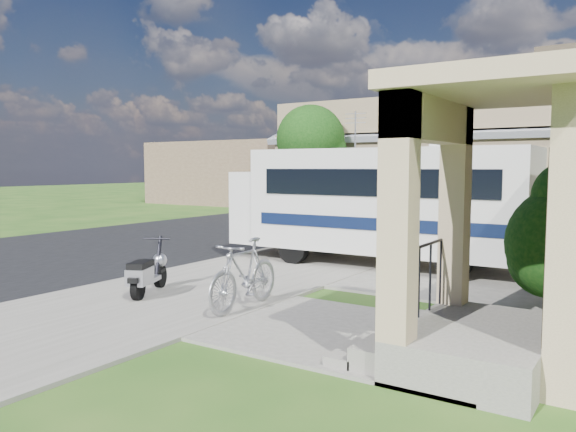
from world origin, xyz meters
The scene contains 18 objects.
ground centered at (0.00, 0.00, 0.00)m, with size 120.00×120.00×0.00m, color #1C4713.
street_slab centered at (-7.50, 10.00, 0.01)m, with size 9.00×80.00×0.02m, color black.
sidewalk_slab centered at (-1.00, 10.00, 0.03)m, with size 4.00×80.00×0.06m, color #626058.
driveway_slab centered at (1.50, 4.50, 0.03)m, with size 7.00×6.00×0.05m, color #626058.
walk_slab centered at (3.00, -1.00, 0.03)m, with size 4.00×3.00×0.05m, color #626058.
warehouse centered at (0.00, 13.97, 1.99)m, with size 12.50×8.40×5.04m.
distant_bldg_far centered at (-17.00, 22.00, 2.00)m, with size 10.00×8.00×4.00m, color brown.
distant_bldg_near centered at (-15.00, 34.00, 1.60)m, with size 8.00×7.00×3.20m, color #77674A.
street_tree_a centered at (-3.70, 9.05, 3.25)m, with size 2.44×2.40×4.58m.
street_tree_b centered at (-3.70, 19.05, 3.39)m, with size 2.44×2.40×4.73m.
street_tree_c centered at (-3.70, 28.05, 3.10)m, with size 2.44×2.40×4.42m.
motorhome centered at (0.84, 4.48, 1.59)m, with size 7.29×2.51×3.71m.
shrub centered at (5.34, 1.69, 1.28)m, with size 2.04×1.95×2.50m.
scooter centered at (-1.34, -0.95, 0.46)m, with size 0.86×1.45×1.01m.
bicycle centered at (0.76, -0.76, 0.58)m, with size 0.54×1.92×1.15m, color #9E9EA5.
pickup_truck centered at (-5.80, 12.78, 0.81)m, with size 2.68×5.80×1.61m, color silver.
van centered at (-6.68, 20.57, 0.83)m, with size 2.31×5.69×1.65m, color silver.
garden_hose centered at (3.39, -0.48, 0.10)m, with size 0.43×0.43×0.19m, color #156A17.
Camera 1 is at (6.37, -8.03, 2.40)m, focal length 35.00 mm.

